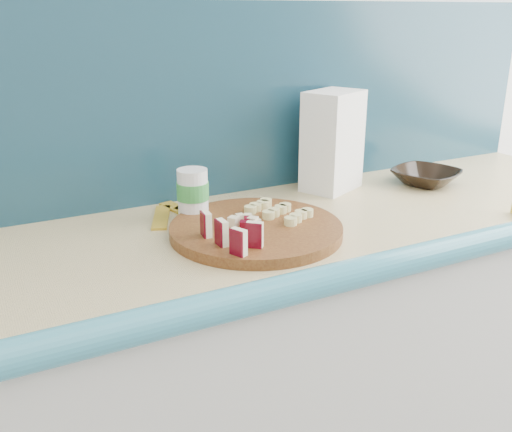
{
  "coord_description": "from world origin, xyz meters",
  "views": [
    {
      "loc": [
        -0.47,
        0.41,
        1.38
      ],
      "look_at": [
        0.07,
        1.47,
        0.95
      ],
      "focal_mm": 40.0,
      "sensor_mm": 36.0,
      "label": 1
    }
  ],
  "objects": [
    {
      "name": "kitchen_counter",
      "position": [
        0.1,
        1.5,
        0.46
      ],
      "size": [
        2.2,
        0.63,
        0.91
      ],
      "color": "beige",
      "rests_on": "ground"
    },
    {
      "name": "backsplash",
      "position": [
        0.1,
        1.79,
        1.16
      ],
      "size": [
        2.2,
        0.02,
        0.5
      ],
      "primitive_type": "cube",
      "color": "teal",
      "rests_on": "kitchen_counter"
    },
    {
      "name": "cutting_board",
      "position": [
        0.07,
        1.47,
        0.92
      ],
      "size": [
        0.51,
        0.51,
        0.02
      ],
      "primitive_type": "cylinder",
      "rotation": [
        0.0,
        0.0,
        0.42
      ],
      "color": "#451E0E",
      "rests_on": "kitchen_counter"
    },
    {
      "name": "apple_wedges",
      "position": [
        -0.03,
        1.38,
        0.96
      ],
      "size": [
        0.09,
        0.16,
        0.05
      ],
      "color": "#F8F1C7",
      "rests_on": "cutting_board"
    },
    {
      "name": "apple_chunks",
      "position": [
        0.05,
        1.46,
        0.94
      ],
      "size": [
        0.06,
        0.06,
        0.02
      ],
      "color": "beige",
      "rests_on": "cutting_board"
    },
    {
      "name": "banana_slices",
      "position": [
        0.15,
        1.5,
        0.94
      ],
      "size": [
        0.14,
        0.16,
        0.02
      ],
      "color": "#D4CB82",
      "rests_on": "cutting_board"
    },
    {
      "name": "brown_bowl",
      "position": [
        0.69,
        1.59,
        0.93
      ],
      "size": [
        0.24,
        0.24,
        0.05
      ],
      "primitive_type": "imported",
      "rotation": [
        0.0,
        0.0,
        0.36
      ],
      "color": "black",
      "rests_on": "kitchen_counter"
    },
    {
      "name": "flour_bag",
      "position": [
        0.42,
        1.68,
        1.05
      ],
      "size": [
        0.19,
        0.17,
        0.27
      ],
      "primitive_type": "cube",
      "rotation": [
        0.0,
        0.0,
        0.43
      ],
      "color": "white",
      "rests_on": "kitchen_counter"
    },
    {
      "name": "canister",
      "position": [
        -0.02,
        1.62,
        0.98
      ],
      "size": [
        0.08,
        0.08,
        0.12
      ],
      "rotation": [
        0.0,
        0.0,
        -0.29
      ],
      "color": "white",
      "rests_on": "kitchen_counter"
    },
    {
      "name": "banana_peel",
      "position": [
        -0.03,
        1.67,
        0.91
      ],
      "size": [
        0.23,
        0.19,
        0.01
      ],
      "rotation": [
        0.0,
        0.0,
        0.05
      ],
      "color": "gold",
      "rests_on": "kitchen_counter"
    }
  ]
}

